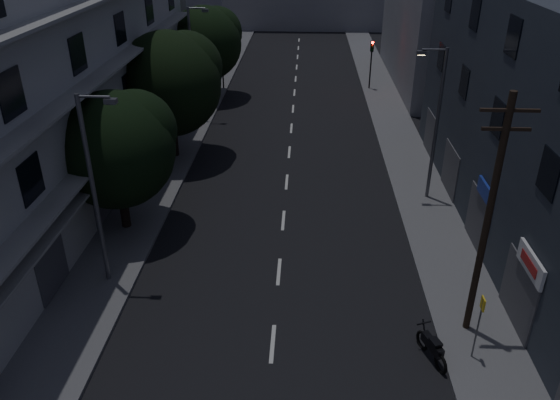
{
  "coord_description": "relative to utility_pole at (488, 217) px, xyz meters",
  "views": [
    {
      "loc": [
        1.0,
        -8.55,
        13.78
      ],
      "look_at": [
        0.0,
        12.0,
        3.0
      ],
      "focal_mm": 35.0,
      "sensor_mm": 36.0,
      "label": 1
    }
  ],
  "objects": [
    {
      "name": "ground",
      "position": [
        -7.16,
        17.41,
        -4.87
      ],
      "size": [
        160.0,
        160.0,
        0.0
      ],
      "primitive_type": "plane",
      "color": "black",
      "rests_on": "ground"
    },
    {
      "name": "sidewalk_left",
      "position": [
        -14.66,
        17.41,
        -4.79
      ],
      "size": [
        3.0,
        90.0,
        0.15
      ],
      "primitive_type": "cube",
      "color": "#565659",
      "rests_on": "ground"
    },
    {
      "name": "sidewalk_right",
      "position": [
        0.34,
        17.41,
        -4.79
      ],
      "size": [
        3.0,
        90.0,
        0.15
      ],
      "primitive_type": "cube",
      "color": "#565659",
      "rests_on": "ground"
    },
    {
      "name": "lane_markings",
      "position": [
        -7.16,
        23.66,
        -4.86
      ],
      "size": [
        0.15,
        60.5,
        0.01
      ],
      "color": "beige",
      "rests_on": "ground"
    },
    {
      "name": "building_left",
      "position": [
        -19.14,
        10.41,
        2.13
      ],
      "size": [
        7.0,
        36.0,
        14.0
      ],
      "color": "#A7A7A2",
      "rests_on": "ground"
    },
    {
      "name": "building_far_right",
      "position": [
        4.84,
        34.41,
        1.63
      ],
      "size": [
        6.0,
        20.0,
        13.0
      ],
      "primitive_type": "cube",
      "color": "slate",
      "rests_on": "ground"
    },
    {
      "name": "tree_near",
      "position": [
        -14.81,
        6.81,
        -0.47
      ],
      "size": [
        5.5,
        5.5,
        6.78
      ],
      "color": "black",
      "rests_on": "sidewalk_left"
    },
    {
      "name": "tree_mid",
      "position": [
        -14.33,
        15.82,
        0.13
      ],
      "size": [
        6.3,
        6.3,
        7.76
      ],
      "color": "black",
      "rests_on": "sidewalk_left"
    },
    {
      "name": "tree_far",
      "position": [
        -14.37,
        28.67,
        -0.12
      ],
      "size": [
        5.93,
        5.93,
        7.33
      ],
      "color": "black",
      "rests_on": "sidewalk_left"
    },
    {
      "name": "traffic_signal_far_right",
      "position": [
        -0.58,
        31.56,
        -1.77
      ],
      "size": [
        0.28,
        0.37,
        4.1
      ],
      "color": "black",
      "rests_on": "sidewalk_right"
    },
    {
      "name": "traffic_signal_far_left",
      "position": [
        -13.47,
        31.0,
        -1.77
      ],
      "size": [
        0.28,
        0.37,
        4.1
      ],
      "color": "black",
      "rests_on": "sidewalk_left"
    },
    {
      "name": "street_lamp_left_near",
      "position": [
        -14.19,
        2.37,
        -0.27
      ],
      "size": [
        1.51,
        0.25,
        8.0
      ],
      "color": "slate",
      "rests_on": "sidewalk_left"
    },
    {
      "name": "street_lamp_right",
      "position": [
        0.43,
        10.67,
        -0.27
      ],
      "size": [
        1.51,
        0.25,
        8.0
      ],
      "color": "#505157",
      "rests_on": "sidewalk_right"
    },
    {
      "name": "street_lamp_left_far",
      "position": [
        -14.36,
        23.11,
        -0.27
      ],
      "size": [
        1.51,
        0.25,
        8.0
      ],
      "color": "#5C5F63",
      "rests_on": "sidewalk_left"
    },
    {
      "name": "utility_pole",
      "position": [
        0.0,
        0.0,
        0.0
      ],
      "size": [
        1.8,
        0.24,
        9.0
      ],
      "color": "black",
      "rests_on": "sidewalk_right"
    },
    {
      "name": "bus_stop_sign",
      "position": [
        -0.2,
        -1.55,
        -2.98
      ],
      "size": [
        0.06,
        0.35,
        2.52
      ],
      "color": "#595B60",
      "rests_on": "sidewalk_right"
    },
    {
      "name": "motorcycle",
      "position": [
        -1.61,
        -1.56,
        -4.38
      ],
      "size": [
        0.87,
        1.84,
        1.23
      ],
      "rotation": [
        0.0,
        0.0,
        0.35
      ],
      "color": "black",
      "rests_on": "ground"
    }
  ]
}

